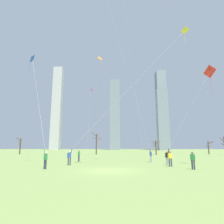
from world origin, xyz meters
The scene contains 19 objects.
ground_plane centered at (0.00, 0.00, 0.00)m, with size 400.00×400.00×0.00m, color #7A934C.
kite_flyer_midfield_center_red centered at (7.78, 5.60, 3.36)m, with size 5.49×3.10×11.30m.
kite_flyer_midfield_right_green centered at (3.93, 7.83, 4.75)m, with size 6.70×9.97×20.59m.
kite_flyer_midfield_left_yellow centered at (-2.75, 5.01, 3.30)m, with size 15.48×2.19×18.14m.
kite_flyer_far_back_blue centered at (-7.16, 2.03, 3.91)m, with size 5.28×6.19×14.56m.
bystander_watching_nearby centered at (7.76, 1.10, 0.90)m, with size 0.36×0.43×1.62m.
bystander_strolling_midfield centered at (6.37, 3.89, 0.90)m, with size 0.50×0.27×1.62m.
bystander_far_off_by_trees centered at (-5.11, 10.81, 0.90)m, with size 0.35×0.44×1.62m.
distant_kite_drifting_left_orange centered at (-3.04, 20.58, 18.68)m, with size 3.81×5.49×21.11m.
distant_kite_low_near_trees_purple centered at (1.74, 6.96, 22.49)m, with size 3.53×7.65×25.34m.
distant_kite_drifting_right_pink centered at (-7.36, 34.04, 16.71)m, with size 0.50×8.05×18.82m.
bare_tree_right_of_center centered at (26.67, 41.07, 2.11)m, with size 2.16×2.23×3.77m.
bare_tree_rightmost centered at (10.39, 36.15, 2.18)m, with size 2.81×1.54×3.83m.
bare_tree_left_of_center centered at (-6.28, 38.40, 3.37)m, with size 3.12×1.78×6.46m.
bare_tree_far_right_edge centered at (-28.77, 37.84, 2.49)m, with size 1.26×1.53×4.84m.
skyline_slender_spire centered at (-4.45, 137.04, 28.81)m, with size 8.10×7.74×57.62m.
skyline_mid_tower_left centered at (34.10, 139.40, 32.75)m, with size 7.67×10.53×65.50m.
skyline_short_annex centered at (31.21, 124.34, 22.39)m, with size 7.89×8.26×49.52m.
skyline_squat_block centered at (-52.51, 133.76, 34.56)m, with size 7.55×5.46×69.13m.
Camera 1 is at (1.26, -17.39, 2.02)m, focal length 30.57 mm.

